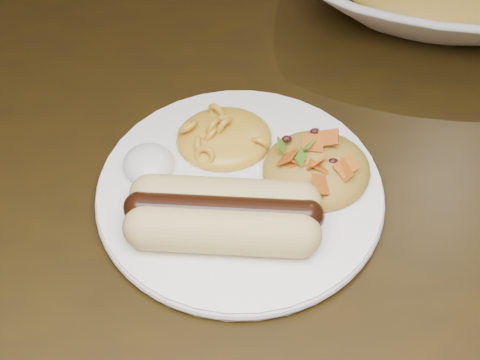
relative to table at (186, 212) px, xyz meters
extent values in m
cube|color=black|center=(0.00, 0.00, 0.07)|extent=(1.60, 0.90, 0.04)
cylinder|color=white|center=(0.05, -0.06, 0.10)|extent=(0.30, 0.30, 0.01)
cylinder|color=#F7D476|center=(0.03, -0.12, 0.12)|extent=(0.12, 0.05, 0.04)
cylinder|color=#F7D476|center=(0.03, -0.09, 0.12)|extent=(0.12, 0.05, 0.04)
cylinder|color=black|center=(0.03, -0.10, 0.13)|extent=(0.13, 0.05, 0.03)
ellipsoid|color=gold|center=(0.04, -0.01, 0.12)|extent=(0.10, 0.10, 0.03)
ellipsoid|color=white|center=(-0.03, -0.03, 0.12)|extent=(0.05, 0.05, 0.03)
ellipsoid|color=orange|center=(0.11, -0.05, 0.12)|extent=(0.09, 0.09, 0.04)
camera|label=1|loc=(0.00, -0.45, 0.57)|focal=55.00mm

